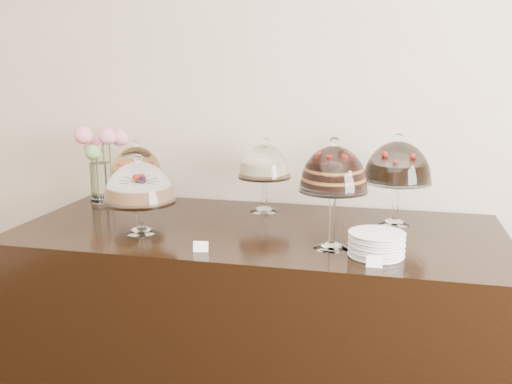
% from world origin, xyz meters
% --- Properties ---
extents(wall_back, '(5.00, 0.04, 3.00)m').
position_xyz_m(wall_back, '(0.00, 3.00, 1.50)').
color(wall_back, beige).
rests_on(wall_back, ground).
extents(display_counter, '(2.20, 1.00, 0.90)m').
position_xyz_m(display_counter, '(-0.09, 2.45, 0.45)').
color(display_counter, black).
rests_on(display_counter, ground).
extents(cake_stand_sugar_sponge, '(0.32, 0.32, 0.35)m').
position_xyz_m(cake_stand_sugar_sponge, '(-0.59, 2.26, 1.11)').
color(cake_stand_sugar_sponge, white).
rests_on(cake_stand_sugar_sponge, display_counter).
extents(cake_stand_choco_layer, '(0.28, 0.28, 0.46)m').
position_xyz_m(cake_stand_choco_layer, '(0.26, 2.23, 1.21)').
color(cake_stand_choco_layer, white).
rests_on(cake_stand_choco_layer, display_counter).
extents(cake_stand_cheesecake, '(0.27, 0.27, 0.38)m').
position_xyz_m(cake_stand_cheesecake, '(-0.14, 2.76, 1.14)').
color(cake_stand_cheesecake, white).
rests_on(cake_stand_cheesecake, display_counter).
extents(cake_stand_dark_choco, '(0.32, 0.32, 0.43)m').
position_xyz_m(cake_stand_dark_choco, '(0.51, 2.67, 1.18)').
color(cake_stand_dark_choco, white).
rests_on(cake_stand_dark_choco, display_counter).
extents(cake_stand_fruit_tart, '(0.27, 0.27, 0.36)m').
position_xyz_m(cake_stand_fruit_tart, '(-0.79, 2.67, 1.12)').
color(cake_stand_fruit_tart, white).
rests_on(cake_stand_fruit_tart, display_counter).
extents(flower_vase, '(0.24, 0.31, 0.42)m').
position_xyz_m(flower_vase, '(-1.06, 2.78, 1.14)').
color(flower_vase, white).
rests_on(flower_vase, display_counter).
extents(plate_stack, '(0.21, 0.21, 0.09)m').
position_xyz_m(plate_stack, '(0.44, 2.17, 0.95)').
color(plate_stack, white).
rests_on(plate_stack, display_counter).
extents(price_card_left, '(0.06, 0.02, 0.04)m').
position_xyz_m(price_card_left, '(-0.24, 2.06, 0.92)').
color(price_card_left, white).
rests_on(price_card_left, display_counter).
extents(price_card_right, '(0.06, 0.02, 0.04)m').
position_xyz_m(price_card_right, '(0.44, 2.04, 0.92)').
color(price_card_right, white).
rests_on(price_card_right, display_counter).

